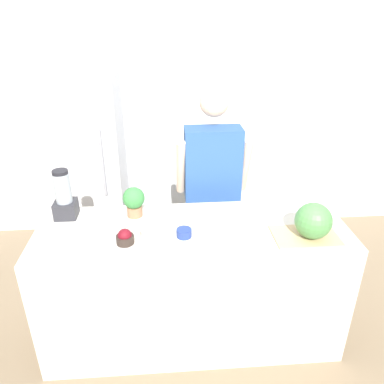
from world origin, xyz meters
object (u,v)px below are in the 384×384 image
(bowl_small_blue, at_px, (184,233))
(potted_plant, at_px, (134,201))
(watermelon, at_px, (313,221))
(blender, at_px, (64,198))
(bowl_cherries, at_px, (125,237))
(bowl_cream, at_px, (152,231))
(refrigerator, at_px, (88,168))
(person, at_px, (212,190))

(bowl_small_blue, distance_m, potted_plant, 0.46)
(watermelon, bearing_deg, blender, 165.87)
(bowl_cherries, height_order, potted_plant, potted_plant)
(bowl_small_blue, distance_m, blender, 0.88)
(bowl_small_blue, bearing_deg, bowl_cream, 179.94)
(bowl_cherries, bearing_deg, watermelon, -1.82)
(bowl_cream, distance_m, bowl_small_blue, 0.21)
(refrigerator, height_order, blender, refrigerator)
(refrigerator, bearing_deg, blender, -87.39)
(refrigerator, height_order, bowl_cherries, refrigerator)
(watermelon, bearing_deg, bowl_small_blue, 174.02)
(potted_plant, bearing_deg, person, 37.75)
(watermelon, xyz_separation_m, bowl_cherries, (-1.18, 0.04, -0.09))
(refrigerator, relative_size, bowl_cherries, 15.67)
(person, xyz_separation_m, bowl_small_blue, (-0.28, -0.77, 0.08))
(person, distance_m, bowl_cream, 0.92)
(person, relative_size, watermelon, 7.60)
(person, xyz_separation_m, bowl_cherries, (-0.65, -0.82, 0.09))
(person, height_order, blender, person)
(watermelon, height_order, bowl_cream, watermelon)
(blender, bearing_deg, person, 22.39)
(refrigerator, distance_m, person, 1.31)
(person, xyz_separation_m, blender, (-1.09, -0.45, 0.20))
(refrigerator, bearing_deg, bowl_cream, -65.01)
(potted_plant, bearing_deg, bowl_cream, -66.55)
(refrigerator, distance_m, blender, 1.11)
(refrigerator, relative_size, person, 1.00)
(watermelon, height_order, blender, blender)
(blender, bearing_deg, watermelon, -14.13)
(bowl_cherries, height_order, bowl_small_blue, bowl_cherries)
(bowl_small_blue, xyz_separation_m, potted_plant, (-0.33, 0.30, 0.09))
(bowl_cream, height_order, blender, blender)
(bowl_cream, height_order, potted_plant, potted_plant)
(refrigerator, bearing_deg, person, -29.20)
(bowl_cherries, height_order, bowl_cream, bowl_cream)
(refrigerator, height_order, bowl_cream, refrigerator)
(person, xyz_separation_m, bowl_cream, (-0.48, -0.77, 0.10))
(person, bearing_deg, blender, -157.61)
(bowl_cherries, bearing_deg, bowl_small_blue, 7.24)
(watermelon, relative_size, blender, 0.65)
(bowl_cream, xyz_separation_m, blender, (-0.61, 0.32, 0.10))
(potted_plant, bearing_deg, blender, 177.02)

